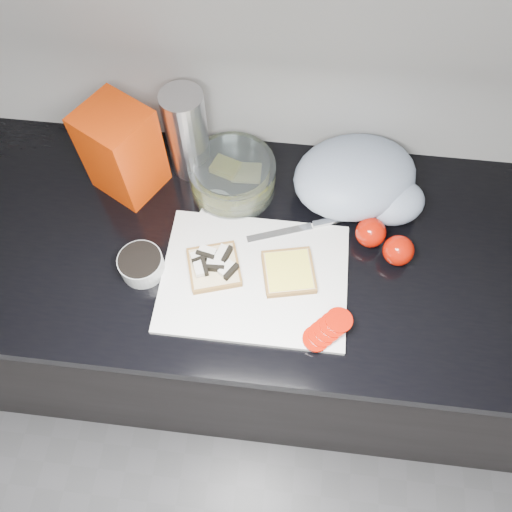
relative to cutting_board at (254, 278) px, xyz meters
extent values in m
cube|color=silver|center=(-0.02, 0.39, 0.34)|extent=(3.50, 0.02, 2.50)
cube|color=black|center=(-0.02, 0.09, -0.48)|extent=(3.50, 0.60, 0.86)
cube|color=black|center=(-0.02, 0.09, -0.03)|extent=(3.50, 0.64, 0.04)
cube|color=silver|center=(0.00, 0.00, 0.00)|extent=(0.40, 0.30, 0.01)
cube|color=beige|center=(-0.09, 0.01, 0.01)|extent=(0.13, 0.13, 0.01)
cube|color=silver|center=(-0.12, 0.03, 0.03)|extent=(0.04, 0.04, 0.01)
cube|color=black|center=(-0.12, 0.03, 0.03)|extent=(0.04, 0.03, 0.02)
cube|color=silver|center=(-0.11, 0.04, 0.03)|extent=(0.04, 0.03, 0.01)
cube|color=black|center=(-0.11, 0.04, 0.03)|extent=(0.04, 0.02, 0.02)
cube|color=silver|center=(-0.07, 0.04, 0.03)|extent=(0.03, 0.04, 0.01)
cube|color=black|center=(-0.07, 0.04, 0.03)|extent=(0.02, 0.04, 0.02)
cube|color=silver|center=(-0.12, 0.00, 0.03)|extent=(0.03, 0.04, 0.01)
cube|color=black|center=(-0.12, 0.00, 0.03)|extent=(0.02, 0.04, 0.02)
cube|color=silver|center=(-0.08, 0.01, 0.03)|extent=(0.04, 0.02, 0.01)
cube|color=black|center=(-0.08, 0.01, 0.03)|extent=(0.04, 0.01, 0.02)
cube|color=silver|center=(-0.06, 0.00, 0.03)|extent=(0.04, 0.04, 0.01)
cube|color=black|center=(-0.06, 0.00, 0.03)|extent=(0.03, 0.04, 0.02)
cube|color=beige|center=(0.07, 0.02, 0.01)|extent=(0.13, 0.13, 0.01)
cube|color=#FFF04B|center=(0.07, 0.02, 0.02)|extent=(0.11, 0.11, 0.00)
cylinder|color=#A91203|center=(0.14, -0.13, 0.01)|extent=(0.06, 0.06, 0.01)
cylinder|color=#A91203|center=(0.15, -0.12, 0.01)|extent=(0.07, 0.07, 0.01)
cylinder|color=#A91203|center=(0.16, -0.11, 0.02)|extent=(0.07, 0.07, 0.01)
cylinder|color=#A91203|center=(0.17, -0.10, 0.02)|extent=(0.08, 0.08, 0.01)
cylinder|color=#A91203|center=(0.18, -0.09, 0.03)|extent=(0.08, 0.08, 0.01)
cube|color=#B2B2B7|center=(0.04, 0.12, 0.01)|extent=(0.15, 0.07, 0.00)
cube|color=#B2B2B7|center=(0.15, 0.16, 0.01)|extent=(0.07, 0.04, 0.01)
cylinder|color=#A8ADAD|center=(-0.25, -0.01, 0.02)|extent=(0.10, 0.10, 0.05)
cylinder|color=black|center=(-0.25, -0.01, 0.04)|extent=(0.09, 0.09, 0.01)
cylinder|color=white|center=(-0.11, 0.15, 0.00)|extent=(0.09, 0.09, 0.01)
cylinder|color=silver|center=(-0.08, 0.24, 0.04)|extent=(0.20, 0.20, 0.08)
cube|color=#FFF04B|center=(-0.10, 0.24, 0.03)|extent=(0.07, 0.06, 0.04)
cube|color=#ECDB8D|center=(-0.05, 0.24, 0.01)|extent=(0.07, 0.06, 0.02)
cube|color=red|center=(-0.33, 0.23, 0.10)|extent=(0.19, 0.18, 0.22)
cylinder|color=silver|center=(-0.19, 0.29, 0.11)|extent=(0.10, 0.10, 0.23)
ellipsoid|color=#92A1B4|center=(0.20, 0.26, 0.06)|extent=(0.35, 0.32, 0.13)
ellipsoid|color=#92A1B4|center=(0.30, 0.21, 0.04)|extent=(0.17, 0.16, 0.09)
sphere|color=#A91203|center=(0.25, 0.13, 0.03)|extent=(0.07, 0.07, 0.07)
sphere|color=#A91203|center=(0.31, 0.09, 0.03)|extent=(0.07, 0.07, 0.07)
camera|label=1|loc=(0.06, -0.47, 0.97)|focal=35.00mm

